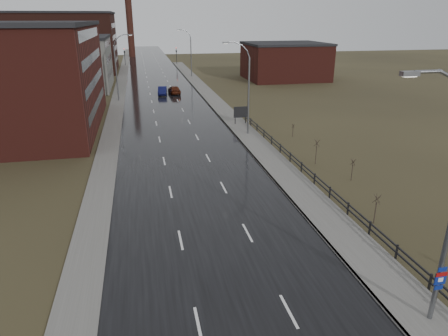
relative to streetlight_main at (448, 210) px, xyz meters
name	(u,v)px	position (x,y,z in m)	size (l,w,h in m)	color
road	(165,101)	(-8.47, 58.00, -6.03)	(14.00, 300.00, 0.06)	black
sidewalk_right	(248,136)	(0.13, 33.00, -5.97)	(3.20, 180.00, 0.18)	#595651
curb_right	(236,137)	(-1.39, 33.00, -5.97)	(0.16, 180.00, 0.18)	slate
sidewalk_left	(117,103)	(-16.67, 58.00, -6.00)	(2.40, 260.00, 0.12)	#595651
warehouse_near	(4,78)	(-29.46, 43.00, 0.70)	(22.44, 28.56, 13.50)	#471914
warehouse_mid	(69,63)	(-26.46, 76.00, -0.80)	(16.32, 20.40, 10.50)	slate
warehouse_far	(65,42)	(-31.47, 106.00, 1.70)	(26.52, 24.48, 15.50)	#331611
building_right	(285,61)	(21.83, 80.00, -1.80)	(18.36, 16.32, 8.50)	#471914
smokestack	(129,13)	(-14.47, 148.00, 9.44)	(2.70, 2.70, 30.70)	#331611
streetlight_main	(448,210)	(0.00, 0.00, 0.00)	(3.91, 0.29, 12.11)	slate
streetlight_right_mid	(246,89)	(0.03, 34.00, -0.22)	(3.36, 0.28, 11.35)	slate
streetlight_left	(118,68)	(-16.17, 60.00, -0.22)	(3.36, 0.28, 11.35)	slate
streetlight_right_far	(190,53)	(0.03, 88.00, -0.22)	(3.36, 0.28, 11.35)	slate
guardrail	(318,181)	(1.83, 16.32, -5.35)	(0.10, 53.05, 1.10)	black
shrub_c	(376,208)	(3.10, 9.50, -4.84)	(0.54, 0.57, 2.29)	#382D23
shrub_d	(352,169)	(5.56, 17.30, -4.95)	(0.50, 0.52, 2.09)	#382D23
shrub_e	(316,151)	(4.20, 22.07, -4.68)	(0.61, 0.64, 2.59)	#382D23
shrub_f	(293,130)	(5.59, 32.00, -5.21)	(0.39, 0.41, 1.61)	#382D23
billboard	(241,113)	(0.63, 39.04, -4.34)	(1.95, 0.17, 2.57)	black
traffic_light_left	(124,50)	(-16.47, 118.00, -1.46)	(0.58, 2.73, 5.30)	black
traffic_light_right	(176,49)	(-0.47, 118.00, -1.46)	(0.58, 2.73, 5.30)	black
car_near	(163,91)	(-8.41, 64.49, -5.30)	(1.61, 4.61, 1.52)	#0B0E3B
car_far	(174,90)	(-6.12, 64.88, -5.24)	(1.93, 4.79, 1.63)	#491A0C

